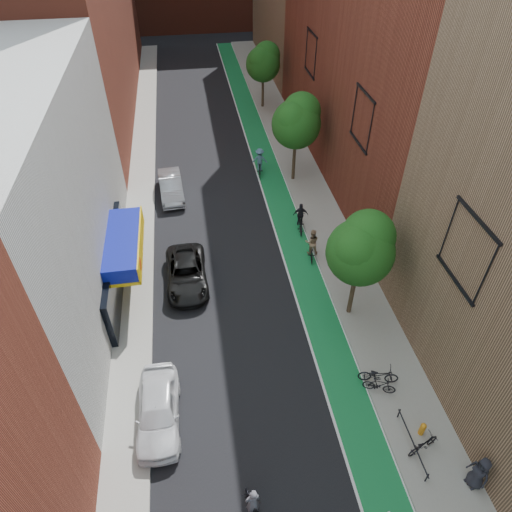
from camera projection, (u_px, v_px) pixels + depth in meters
name	position (u px, v px, depth m)	size (l,w,h in m)	color
bike_lane	(268.00, 169.00, 36.78)	(2.00, 68.00, 0.01)	#15763B
sidewalk_left	(142.00, 178.00, 35.54)	(2.00, 68.00, 0.15)	gray
sidewalk_right	(298.00, 165.00, 37.03)	(3.00, 68.00, 0.15)	gray
building_left_white	(10.00, 209.00, 22.11)	(8.00, 20.00, 12.00)	silver
building_right_mid_red	(388.00, 15.00, 30.53)	(8.00, 28.00, 22.00)	maroon
tree_near	(362.00, 248.00, 22.00)	(3.40, 3.36, 6.42)	#332619
tree_mid	(297.00, 120.00, 32.30)	(3.55, 3.53, 6.74)	#332619
tree_far	(263.00, 61.00, 43.00)	(3.30, 3.25, 6.21)	#332619
parked_car_white	(158.00, 410.00, 19.74)	(1.84, 4.56, 1.55)	white
parked_car_black	(187.00, 273.00, 26.41)	(2.31, 5.02, 1.39)	black
parked_car_silver	(171.00, 187.00, 33.36)	(1.60, 4.58, 1.51)	#96999F
cyclist_lead	(253.00, 509.00, 16.83)	(1.01, 2.01, 1.98)	black
cyclist_lane_near	(312.00, 246.00, 27.92)	(0.95, 1.58, 2.10)	black
cyclist_lane_mid	(301.00, 221.00, 30.24)	(1.02, 1.95, 2.01)	black
cyclist_lane_far	(260.00, 163.00, 35.52)	(1.28, 1.85, 2.18)	black
parked_bike_near	(423.00, 444.00, 18.81)	(0.55, 1.57, 0.82)	black
parked_bike_mid	(379.00, 385.00, 20.87)	(0.43, 1.51, 0.91)	black
parked_bike_far	(378.00, 375.00, 21.26)	(0.66, 1.88, 0.99)	black
pedestrian	(479.00, 473.00, 17.44)	(0.89, 0.58, 1.83)	black
fire_hydrant	(422.00, 429.00, 19.35)	(0.25, 0.25, 0.73)	orange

